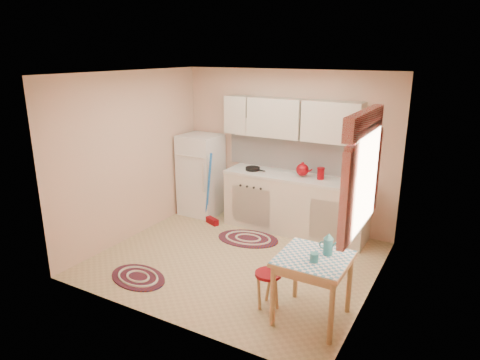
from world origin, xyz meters
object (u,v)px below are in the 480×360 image
Objects in this scene: fridge at (201,175)px; base_cabinets at (295,205)px; table at (312,288)px; stool at (268,289)px.

fridge reaches higher than base_cabinets.
base_cabinets is 2.34m from table.
base_cabinets is 2.19m from stool.
fridge reaches higher than stool.
stool is at bearing -177.44° from table.
fridge is at bearing 143.99° from table.
stool is (-0.50, -0.02, -0.15)m from table.
table is (1.06, -2.09, -0.08)m from base_cabinets.
fridge reaches higher than table.
table is at bearing -63.06° from base_cabinets.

